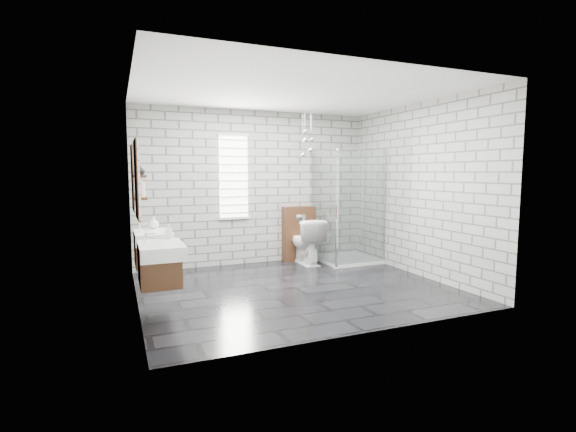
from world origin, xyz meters
TOP-DOWN VIEW (x-y plane):
  - floor at (0.00, 0.00)m, footprint 4.20×3.60m
  - ceiling at (0.00, 0.00)m, footprint 4.20×3.60m
  - wall_back at (0.00, 1.81)m, footprint 4.20×0.02m
  - wall_front at (0.00, -1.81)m, footprint 4.20×0.02m
  - wall_left at (-2.11, 0.00)m, footprint 0.02×3.60m
  - wall_right at (2.11, 0.00)m, footprint 0.02×3.60m
  - vanity_left at (-1.91, -0.59)m, footprint 0.47×0.70m
  - vanity_right at (-1.91, 0.43)m, footprint 0.47×0.70m
  - shelf_lower at (-2.03, -0.05)m, footprint 0.14×0.30m
  - shelf_upper at (-2.03, -0.05)m, footprint 0.14×0.30m
  - window at (-0.40, 1.78)m, footprint 0.56×0.05m
  - cistern_panel at (0.80, 1.70)m, footprint 0.60×0.20m
  - flush_plate at (0.80, 1.60)m, footprint 0.18×0.01m
  - shower_enclosure at (1.50, 1.18)m, footprint 1.00×1.00m
  - pendant_cluster at (0.81, 1.37)m, footprint 0.28×0.22m
  - toilet at (0.80, 1.38)m, footprint 0.45×0.79m
  - soap_bottle_a at (-1.74, -0.26)m, footprint 0.09×0.09m
  - soap_bottle_b at (-1.83, 0.72)m, footprint 0.13×0.13m
  - soap_bottle_c at (-2.02, -0.15)m, footprint 0.10×0.10m
  - vase at (-2.02, -0.04)m, footprint 0.14×0.14m

SIDE VIEW (x-z plane):
  - floor at x=0.00m, z-range -0.02..0.00m
  - toilet at x=0.80m, z-range 0.00..0.81m
  - cistern_panel at x=0.80m, z-range 0.00..1.00m
  - shower_enclosure at x=1.50m, z-range -0.51..1.52m
  - vanity_left at x=-1.91m, z-range -0.03..1.54m
  - vanity_right at x=-1.91m, z-range -0.03..1.54m
  - flush_plate at x=0.80m, z-range 0.74..0.86m
  - soap_bottle_b at x=-1.83m, z-range 0.85..1.02m
  - soap_bottle_a at x=-1.74m, z-range 0.85..1.02m
  - shelf_lower at x=-2.03m, z-range 1.31..1.33m
  - wall_back at x=0.00m, z-range 0.00..2.70m
  - wall_front at x=0.00m, z-range 0.00..2.70m
  - wall_left at x=-2.11m, z-range 0.00..2.70m
  - wall_right at x=2.11m, z-range 0.00..2.70m
  - soap_bottle_c at x=-2.02m, z-range 1.33..1.57m
  - window at x=-0.40m, z-range 0.81..2.29m
  - shelf_upper at x=-2.03m, z-range 1.57..1.59m
  - vase at x=-2.02m, z-range 1.59..1.70m
  - pendant_cluster at x=0.81m, z-range 1.73..2.55m
  - ceiling at x=0.00m, z-range 2.70..2.72m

